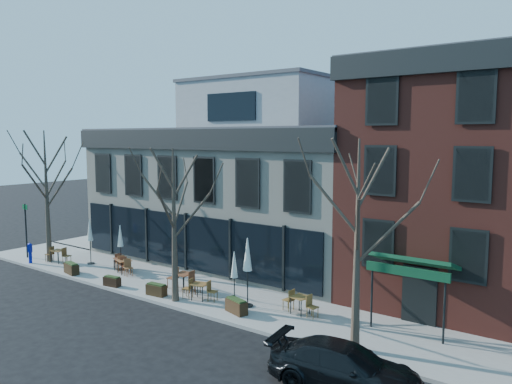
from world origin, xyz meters
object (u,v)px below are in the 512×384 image
Objects in this scene: parked_sedan at (345,367)px; call_box at (30,252)px; cafe_set_0 at (58,255)px; umbrella_0 at (90,233)px.

call_box is at bearing 76.85° from parked_sedan.
cafe_set_0 is (-20.64, 3.34, -0.07)m from parked_sedan.
umbrella_0 reaches higher than cafe_set_0.
call_box is at bearing -137.60° from cafe_set_0.
umbrella_0 is at bearing 33.66° from call_box.
call_box reaches higher than cafe_set_0.
call_box reaches higher than parked_sedan.
cafe_set_0 is 0.67× the size of umbrella_0.
parked_sedan is 21.95m from call_box.
parked_sedan is at bearing -9.20° from cafe_set_0.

